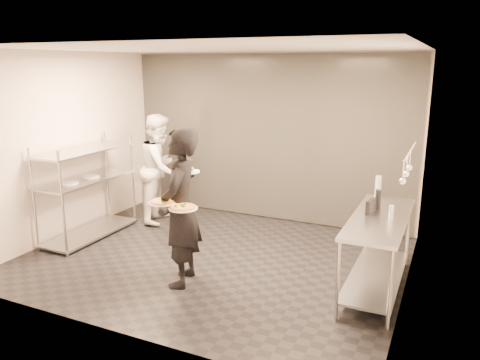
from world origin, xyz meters
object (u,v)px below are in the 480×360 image
at_px(chef, 161,168).
at_px(pizza_plate_far, 183,207).
at_px(waiter, 181,208).
at_px(bottle_dark, 378,200).
at_px(bottle_clear, 391,213).
at_px(bottle_green, 378,187).
at_px(pizza_plate_near, 163,202).
at_px(pos_monitor, 371,206).
at_px(salad_plate, 189,170).
at_px(pass_rack, 87,188).
at_px(prep_counter, 378,240).

height_order(chef, pizza_plate_far, chef).
bearing_deg(waiter, bottle_dark, 100.02).
xyz_separation_m(chef, bottle_clear, (3.86, -1.19, 0.10)).
relative_size(bottle_green, bottle_dark, 1.16).
height_order(pizza_plate_near, pos_monitor, pizza_plate_near).
bearing_deg(pizza_plate_near, waiter, 52.88).
bearing_deg(bottle_clear, pos_monitor, 147.79).
bearing_deg(chef, bottle_clear, -121.42).
height_order(chef, bottle_dark, chef).
distance_m(chef, bottle_clear, 4.04).
bearing_deg(salad_plate, bottle_green, 31.96).
height_order(pass_rack, bottle_clear, pass_rack).
distance_m(pizza_plate_near, pizza_plate_far, 0.29).
bearing_deg(bottle_dark, pass_rack, -176.63).
bearing_deg(pizza_plate_far, pass_rack, 157.27).
relative_size(chef, pizza_plate_near, 5.48).
bearing_deg(bottle_clear, prep_counter, 145.95).
xyz_separation_m(waiter, pizza_plate_far, (0.15, -0.19, 0.08)).
distance_m(pass_rack, pos_monitor, 4.22).
bearing_deg(bottle_clear, pass_rack, 178.93).
bearing_deg(waiter, salad_plate, 172.40).
distance_m(prep_counter, pizza_plate_near, 2.53).
xyz_separation_m(pizza_plate_far, bottle_green, (1.87, 1.77, 0.02)).
bearing_deg(bottle_green, chef, 175.21).
xyz_separation_m(prep_counter, bottle_dark, (-0.07, 0.25, 0.42)).
xyz_separation_m(salad_plate, pos_monitor, (2.10, 0.56, -0.35)).
relative_size(pizza_plate_near, bottle_green, 1.18).
distance_m(pizza_plate_near, bottle_dark, 2.54).
relative_size(waiter, pizza_plate_far, 5.76).
bearing_deg(pass_rack, bottle_clear, -1.07).
height_order(pizza_plate_far, salad_plate, salad_plate).
distance_m(prep_counter, bottle_clear, 0.41).
bearing_deg(bottle_dark, pizza_plate_near, -151.83).
relative_size(salad_plate, pos_monitor, 1.15).
xyz_separation_m(pass_rack, waiter, (2.15, -0.78, 0.19)).
height_order(waiter, chef, waiter).
relative_size(waiter, pos_monitor, 8.38).
bearing_deg(prep_counter, pos_monitor, 149.82).
distance_m(salad_plate, bottle_dark, 2.29).
height_order(pizza_plate_near, salad_plate, salad_plate).
relative_size(salad_plate, bottle_green, 0.93).
distance_m(waiter, pos_monitor, 2.22).
bearing_deg(pass_rack, pizza_plate_near, -25.06).
height_order(pass_rack, bottle_green, pass_rack).
bearing_deg(pos_monitor, chef, 174.34).
bearing_deg(chef, pizza_plate_near, -159.52).
distance_m(pass_rack, waiter, 2.30).
distance_m(prep_counter, chef, 3.90).
distance_m(bottle_green, bottle_clear, 0.93).
bearing_deg(bottle_clear, pizza_plate_near, -160.44).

